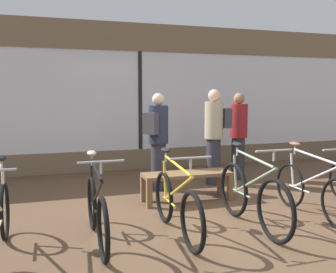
{
  "coord_description": "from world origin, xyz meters",
  "views": [
    {
      "loc": [
        -1.92,
        -4.3,
        1.66
      ],
      "look_at": [
        0.0,
        1.74,
        0.95
      ],
      "focal_mm": 40.0,
      "sensor_mm": 36.0,
      "label": 1
    }
  ],
  "objects_px": {
    "display_bench": "(187,178)",
    "customer_by_window": "(158,138)",
    "bicycle_center_left": "(176,204)",
    "bicycle_center_right": "(252,196)",
    "customer_near_rack": "(238,134)",
    "customer_mid_floor": "(215,133)",
    "bicycle_left": "(97,211)",
    "bicycle_right": "(312,190)"
  },
  "relations": [
    {
      "from": "display_bench",
      "to": "customer_near_rack",
      "type": "bearing_deg",
      "value": 37.47
    },
    {
      "from": "customer_near_rack",
      "to": "customer_mid_floor",
      "type": "xyz_separation_m",
      "value": [
        -0.63,
        -0.26,
        0.06
      ]
    },
    {
      "from": "bicycle_right",
      "to": "bicycle_center_left",
      "type": "bearing_deg",
      "value": -177.79
    },
    {
      "from": "bicycle_right",
      "to": "customer_mid_floor",
      "type": "height_order",
      "value": "customer_mid_floor"
    },
    {
      "from": "bicycle_center_left",
      "to": "bicycle_left",
      "type": "bearing_deg",
      "value": 177.36
    },
    {
      "from": "bicycle_left",
      "to": "customer_by_window",
      "type": "relative_size",
      "value": 0.98
    },
    {
      "from": "bicycle_center_right",
      "to": "customer_by_window",
      "type": "xyz_separation_m",
      "value": [
        -0.6,
        2.14,
        0.51
      ]
    },
    {
      "from": "bicycle_right",
      "to": "customer_by_window",
      "type": "bearing_deg",
      "value": 128.05
    },
    {
      "from": "bicycle_center_right",
      "to": "bicycle_center_left",
      "type": "bearing_deg",
      "value": 177.65
    },
    {
      "from": "bicycle_right",
      "to": "customer_near_rack",
      "type": "relative_size",
      "value": 0.97
    },
    {
      "from": "bicycle_center_left",
      "to": "customer_mid_floor",
      "type": "xyz_separation_m",
      "value": [
        1.51,
        2.21,
        0.58
      ]
    },
    {
      "from": "bicycle_left",
      "to": "customer_by_window",
      "type": "height_order",
      "value": "customer_by_window"
    },
    {
      "from": "bicycle_center_right",
      "to": "customer_by_window",
      "type": "relative_size",
      "value": 1.03
    },
    {
      "from": "customer_mid_floor",
      "to": "bicycle_right",
      "type": "bearing_deg",
      "value": -77.71
    },
    {
      "from": "bicycle_center_left",
      "to": "customer_mid_floor",
      "type": "distance_m",
      "value": 2.74
    },
    {
      "from": "customer_near_rack",
      "to": "customer_by_window",
      "type": "relative_size",
      "value": 1.0
    },
    {
      "from": "bicycle_left",
      "to": "bicycle_center_right",
      "type": "bearing_deg",
      "value": -2.49
    },
    {
      "from": "bicycle_left",
      "to": "bicycle_center_left",
      "type": "distance_m",
      "value": 0.92
    },
    {
      "from": "customer_mid_floor",
      "to": "bicycle_center_right",
      "type": "bearing_deg",
      "value": -103.05
    },
    {
      "from": "customer_by_window",
      "to": "customer_near_rack",
      "type": "bearing_deg",
      "value": 11.73
    },
    {
      "from": "bicycle_center_right",
      "to": "customer_by_window",
      "type": "height_order",
      "value": "customer_by_window"
    },
    {
      "from": "display_bench",
      "to": "customer_near_rack",
      "type": "xyz_separation_m",
      "value": [
        1.51,
        1.16,
        0.52
      ]
    },
    {
      "from": "display_bench",
      "to": "customer_by_window",
      "type": "xyz_separation_m",
      "value": [
        -0.24,
        0.79,
        0.54
      ]
    },
    {
      "from": "bicycle_right",
      "to": "customer_near_rack",
      "type": "bearing_deg",
      "value": 86.06
    },
    {
      "from": "display_bench",
      "to": "bicycle_left",
      "type": "bearing_deg",
      "value": -140.71
    },
    {
      "from": "bicycle_center_right",
      "to": "customer_mid_floor",
      "type": "distance_m",
      "value": 2.37
    },
    {
      "from": "customer_near_rack",
      "to": "customer_by_window",
      "type": "xyz_separation_m",
      "value": [
        -1.75,
        -0.36,
        0.02
      ]
    },
    {
      "from": "bicycle_center_left",
      "to": "customer_near_rack",
      "type": "xyz_separation_m",
      "value": [
        2.13,
        2.47,
        0.52
      ]
    },
    {
      "from": "bicycle_right",
      "to": "customer_mid_floor",
      "type": "distance_m",
      "value": 2.26
    },
    {
      "from": "bicycle_right",
      "to": "customer_near_rack",
      "type": "xyz_separation_m",
      "value": [
        0.16,
        2.39,
        0.51
      ]
    },
    {
      "from": "display_bench",
      "to": "customer_near_rack",
      "type": "height_order",
      "value": "customer_near_rack"
    },
    {
      "from": "bicycle_center_left",
      "to": "display_bench",
      "type": "height_order",
      "value": "bicycle_center_left"
    },
    {
      "from": "display_bench",
      "to": "customer_by_window",
      "type": "height_order",
      "value": "customer_by_window"
    },
    {
      "from": "bicycle_center_left",
      "to": "display_bench",
      "type": "relative_size",
      "value": 1.2
    },
    {
      "from": "bicycle_right",
      "to": "display_bench",
      "type": "height_order",
      "value": "bicycle_right"
    },
    {
      "from": "bicycle_center_left",
      "to": "customer_mid_floor",
      "type": "relative_size",
      "value": 0.96
    },
    {
      "from": "bicycle_center_left",
      "to": "customer_by_window",
      "type": "bearing_deg",
      "value": 79.68
    },
    {
      "from": "customer_by_window",
      "to": "bicycle_center_left",
      "type": "bearing_deg",
      "value": -100.32
    },
    {
      "from": "customer_near_rack",
      "to": "customer_mid_floor",
      "type": "distance_m",
      "value": 0.68
    },
    {
      "from": "bicycle_center_left",
      "to": "bicycle_center_right",
      "type": "height_order",
      "value": "bicycle_center_right"
    },
    {
      "from": "bicycle_center_right",
      "to": "customer_by_window",
      "type": "bearing_deg",
      "value": 105.64
    },
    {
      "from": "bicycle_left",
      "to": "customer_by_window",
      "type": "xyz_separation_m",
      "value": [
        1.31,
        2.06,
        0.54
      ]
    }
  ]
}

